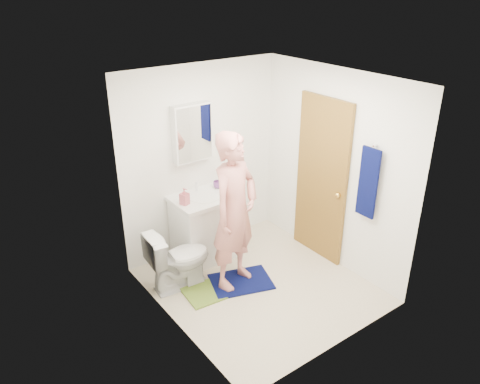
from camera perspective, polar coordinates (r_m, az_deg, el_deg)
name	(u,v)px	position (r m, az deg, el deg)	size (l,w,h in m)	color
floor	(259,286)	(5.59, 2.37, -11.41)	(2.20, 2.40, 0.02)	beige
ceiling	(264,78)	(4.59, 2.92, 13.70)	(2.20, 2.40, 0.02)	white
wall_back	(201,160)	(5.88, -4.79, 3.93)	(2.20, 0.02, 2.40)	white
wall_front	(348,240)	(4.21, 13.02, -5.75)	(2.20, 0.02, 2.40)	white
wall_left	(169,223)	(4.43, -8.68, -3.73)	(0.02, 2.40, 2.40)	white
wall_right	(334,169)	(5.68, 11.40, 2.71)	(0.02, 2.40, 2.40)	white
vanity_cabinet	(205,228)	(5.92, -4.23, -4.46)	(0.75, 0.55, 0.80)	white
countertop	(204,198)	(5.73, -4.37, -0.75)	(0.79, 0.59, 0.05)	white
sink_basin	(204,197)	(5.72, -4.37, -0.62)	(0.40, 0.40, 0.03)	white
faucet	(196,187)	(5.83, -5.34, 0.62)	(0.03, 0.03, 0.12)	silver
medicine_cabinet	(192,133)	(5.62, -5.86, 7.19)	(0.50, 0.12, 0.70)	white
mirror_panel	(195,134)	(5.57, -5.53, 7.04)	(0.46, 0.01, 0.66)	white
door	(321,180)	(5.81, 9.88, 1.48)	(0.05, 0.80, 2.05)	olive
door_knob	(338,195)	(5.62, 11.85, -0.38)	(0.07, 0.07, 0.07)	gold
towel	(368,183)	(5.27, 15.35, 1.08)	(0.03, 0.24, 0.80)	#070D43
towel_hook	(375,146)	(5.15, 16.16, 5.46)	(0.02, 0.02, 0.06)	silver
toilet	(179,258)	(5.43, -7.49, -8.03)	(0.41, 0.72, 0.73)	white
bath_mat	(241,282)	(5.63, 0.12, -10.86)	(0.70, 0.50, 0.02)	#070D43
green_rug	(208,292)	(5.48, -3.97, -12.06)	(0.51, 0.43, 0.02)	olive
soap_dispenser	(184,196)	(5.50, -6.80, -0.53)	(0.09, 0.09, 0.20)	#CC5F6B
toothbrush_cup	(218,184)	(5.92, -2.75, 0.92)	(0.11, 0.11, 0.09)	#763D86
man	(235,212)	(5.15, -0.65, -2.40)	(0.67, 0.44, 1.83)	tan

